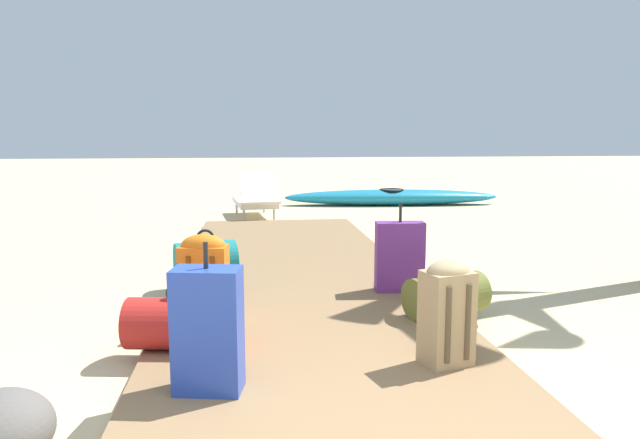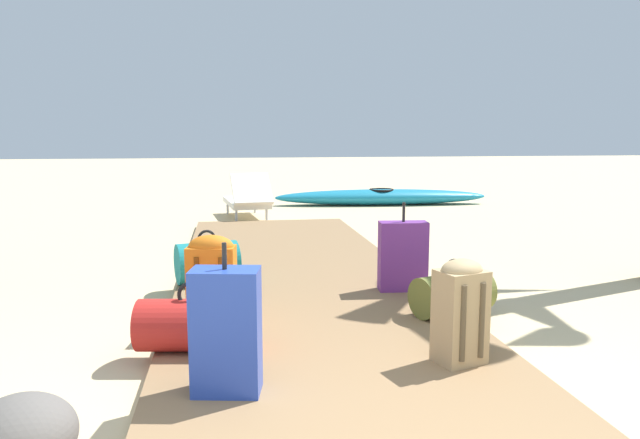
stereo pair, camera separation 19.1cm
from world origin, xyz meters
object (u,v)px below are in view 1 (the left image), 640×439
at_px(backpack_tan, 447,310).
at_px(duffel_bag_olive, 446,295).
at_px(kayak, 391,197).
at_px(duffel_bag_red, 180,323).
at_px(duffel_bag_teal, 206,261).
at_px(backpack_orange, 204,276).
at_px(suitcase_blue, 208,330).
at_px(lounge_chair, 255,199).
at_px(suitcase_purple, 400,257).

xyz_separation_m(backpack_tan, duffel_bag_olive, (0.30, 0.87, -0.17)).
bearing_deg(kayak, duffel_bag_red, -112.79).
xyz_separation_m(duffel_bag_teal, backpack_orange, (0.07, -1.15, 0.14)).
bearing_deg(duffel_bag_teal, suitcase_blue, -85.64).
bearing_deg(kayak, duffel_bag_olive, -100.80).
bearing_deg(duffel_bag_olive, duffel_bag_red, -166.36).
bearing_deg(lounge_chair, backpack_orange, -94.38).
relative_size(duffel_bag_teal, suitcase_blue, 0.77).
bearing_deg(duffel_bag_red, lounge_chair, 84.96).
height_order(duffel_bag_teal, lounge_chair, lounge_chair).
height_order(backpack_tan, duffel_bag_olive, backpack_tan).
xyz_separation_m(suitcase_purple, lounge_chair, (-1.13, 4.92, -0.04)).
distance_m(duffel_bag_red, backpack_orange, 0.56).
distance_m(backpack_tan, suitcase_blue, 1.33).
distance_m(suitcase_purple, backpack_orange, 1.68).
bearing_deg(suitcase_blue, duffel_bag_red, 108.74).
distance_m(suitcase_purple, suitcase_blue, 2.29).
bearing_deg(suitcase_blue, backpack_tan, 8.34).
relative_size(suitcase_blue, backpack_orange, 1.25).
bearing_deg(duffel_bag_teal, duffel_bag_red, -91.26).
xyz_separation_m(duffel_bag_olive, kayak, (1.37, 7.18, -0.08)).
height_order(backpack_tan, backpack_orange, backpack_orange).
height_order(duffel_bag_teal, duffel_bag_red, duffel_bag_teal).
xyz_separation_m(suitcase_blue, backpack_orange, (-0.10, 1.14, 0.00)).
xyz_separation_m(duffel_bag_teal, lounge_chair, (0.50, 4.40, 0.07)).
xyz_separation_m(suitcase_purple, duffel_bag_olive, (0.17, -0.70, -0.14)).
bearing_deg(backpack_orange, suitcase_purple, 21.80).
relative_size(duffel_bag_teal, duffel_bag_olive, 0.92).
xyz_separation_m(backpack_orange, lounge_chair, (0.43, 5.54, -0.08)).
distance_m(backpack_tan, duffel_bag_olive, 0.94).
xyz_separation_m(duffel_bag_teal, duffel_bag_red, (-0.04, -1.67, -0.02)).
bearing_deg(duffel_bag_red, suitcase_purple, 34.40).
bearing_deg(duffel_bag_olive, kayak, 79.20).
bearing_deg(suitcase_blue, backpack_orange, 95.10).
bearing_deg(backpack_tan, suitcase_purple, 85.04).
distance_m(duffel_bag_olive, lounge_chair, 5.77).
distance_m(backpack_orange, duffel_bag_olive, 1.73).
bearing_deg(backpack_orange, duffel_bag_olive, -2.45).
bearing_deg(suitcase_blue, duffel_bag_olive, 33.33).
relative_size(duffel_bag_red, duffel_bag_olive, 1.05).
bearing_deg(backpack_tan, suitcase_blue, -171.66).
xyz_separation_m(duffel_bag_teal, duffel_bag_olive, (1.80, -1.22, -0.03)).
bearing_deg(backpack_tan, duffel_bag_red, 164.35).
xyz_separation_m(duffel_bag_red, lounge_chair, (0.53, 6.06, 0.09)).
height_order(duffel_bag_teal, duffel_bag_olive, duffel_bag_teal).
bearing_deg(backpack_tan, kayak, 78.27).
xyz_separation_m(duffel_bag_red, backpack_orange, (0.11, 0.52, 0.16)).
xyz_separation_m(duffel_bag_red, kayak, (3.20, 7.63, -0.09)).
bearing_deg(duffel_bag_olive, lounge_chair, 103.02).
relative_size(suitcase_purple, duffel_bag_olive, 1.14).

